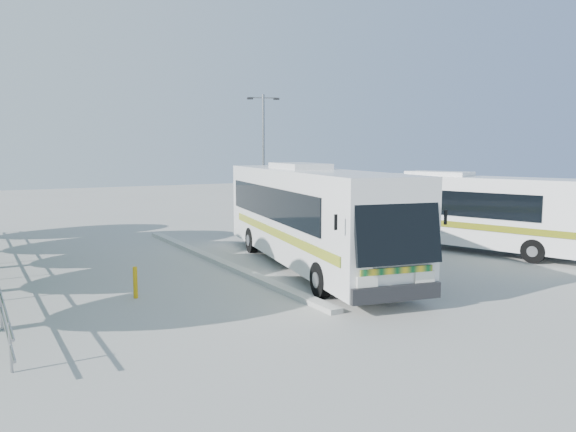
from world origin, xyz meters
TOP-DOWN VIEW (x-y plane):
  - ground at (0.00, 0.00)m, footprint 100.00×100.00m
  - kerb_divider at (-2.30, 2.00)m, footprint 0.40×16.00m
  - coach_main at (0.27, -0.54)m, footprint 5.09×13.23m
  - coach_adjacent at (8.05, -0.41)m, footprint 5.57×11.61m
  - lamppost at (3.99, 10.18)m, footprint 1.75×0.73m
  - bollard at (-6.43, -1.66)m, footprint 0.13×0.13m

SIDE VIEW (x-z plane):
  - ground at x=0.00m, z-range 0.00..0.00m
  - kerb_divider at x=-2.30m, z-range 0.00..0.15m
  - bollard at x=-6.43m, z-range 0.00..0.93m
  - coach_adjacent at x=8.05m, z-range 0.15..3.33m
  - coach_main at x=0.27m, z-range 0.17..3.77m
  - lamppost at x=3.99m, z-range 0.38..7.75m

